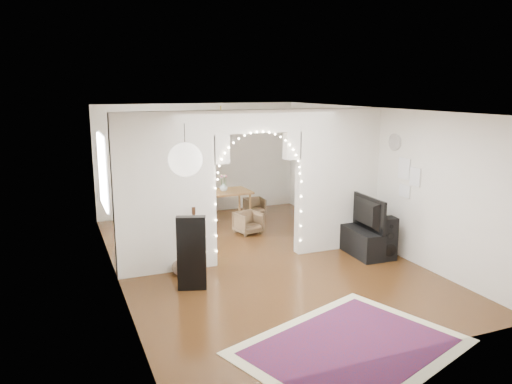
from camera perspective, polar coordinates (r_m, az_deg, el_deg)
name	(u,v)px	position (r m, az deg, el deg)	size (l,w,h in m)	color
floor	(257,258)	(9.24, 0.13, -7.57)	(7.50, 7.50, 0.00)	black
ceiling	(257,110)	(8.72, 0.14, 9.40)	(5.00, 7.50, 0.02)	white
wall_back	(199,159)	(12.38, -6.52, 3.79)	(5.00, 0.02, 2.70)	silver
wall_front	(387,247)	(5.71, 14.74, -6.15)	(5.00, 0.02, 2.70)	silver
wall_left	(113,198)	(8.28, -16.08, -0.64)	(0.02, 7.50, 2.70)	silver
wall_right	(374,177)	(10.09, 13.38, 1.70)	(0.02, 7.50, 2.70)	silver
divider_wall	(257,182)	(8.87, 0.13, 1.14)	(5.00, 0.20, 2.70)	silver
fairy_lights	(260,176)	(8.73, 0.46, 1.80)	(1.64, 0.04, 1.60)	#FFEABF
window	(103,171)	(10.02, -17.13, 2.29)	(0.04, 1.20, 1.40)	white
wall_clock	(395,142)	(9.50, 15.61, 5.54)	(0.31, 0.31, 0.03)	white
picture_frames	(407,178)	(9.27, 16.91, 1.57)	(0.02, 0.50, 0.70)	white
paper_lantern	(185,160)	(5.89, -8.09, 3.69)	(0.40, 0.40, 0.40)	white
ceiling_fan	(221,120)	(10.61, -4.03, 8.19)	(1.10, 1.10, 0.30)	#B1983B
area_rug	(351,347)	(6.41, 10.85, -16.98)	(2.61, 1.95, 0.02)	maroon
guitar_case	(192,253)	(7.77, -7.37, -6.95)	(0.45, 0.15, 1.17)	black
acoustic_guitar	(195,249)	(8.50, -7.03, -6.43)	(0.39, 0.15, 0.96)	#BA864A
tabby_cat	(178,267)	(8.52, -8.86, -8.50)	(0.23, 0.49, 0.33)	brown
floor_speaker	(387,239)	(9.35, 14.74, -5.19)	(0.34, 0.31, 0.79)	black
media_console	(362,242)	(9.53, 12.00, -5.65)	(0.40, 1.00, 0.50)	black
tv	(363,213)	(9.38, 12.15, -2.39)	(1.07, 0.14, 0.62)	black
bookcase	(178,183)	(12.08, -8.88, 1.07)	(1.64, 0.42, 1.68)	beige
dining_table	(224,194)	(11.43, -3.72, -0.24)	(1.23, 0.84, 0.76)	brown
flower_vase	(224,187)	(11.39, -3.73, 0.59)	(0.18, 0.18, 0.19)	white
dining_chair_left	(248,223)	(10.70, -0.89, -3.52)	(0.50, 0.52, 0.47)	brown
dining_chair_right	(255,206)	(12.23, -0.17, -1.67)	(0.46, 0.47, 0.43)	brown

